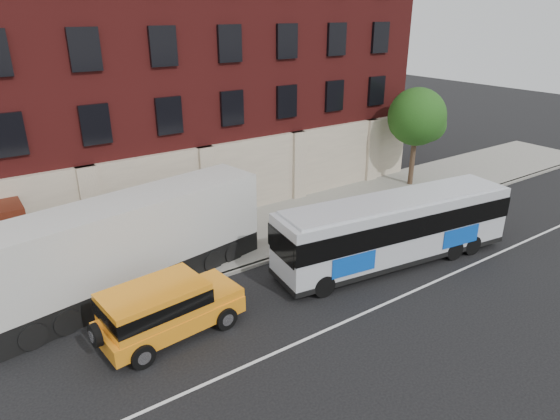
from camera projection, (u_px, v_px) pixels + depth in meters
ground at (358, 327)px, 17.75m from camera, size 120.00×120.00×0.00m
sidewalk at (235, 238)px, 24.57m from camera, size 60.00×6.00×0.15m
kerb at (267, 261)px, 22.29m from camera, size 60.00×0.25×0.15m
lane_line at (348, 320)px, 18.13m from camera, size 60.00×0.12×0.01m
building at (161, 69)px, 27.76m from camera, size 30.00×12.10×15.00m
sign_pole at (66, 289)px, 17.41m from camera, size 0.30×0.20×2.50m
street_tree at (417, 119)px, 30.43m from camera, size 3.60×3.60×6.20m
city_bus at (395, 227)px, 21.73m from camera, size 11.65×3.96×3.13m
yellow_suv at (164, 307)px, 16.86m from camera, size 5.39×2.70×2.02m
shipping_container at (129, 246)px, 19.52m from camera, size 11.91×4.37×3.89m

